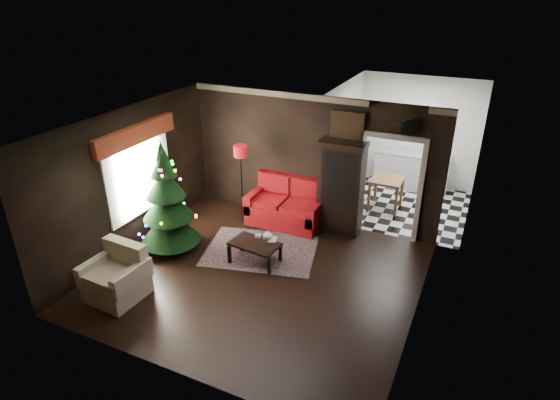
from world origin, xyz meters
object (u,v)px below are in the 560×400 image
at_px(curio_cabinet, 341,189).
at_px(wall_clock, 410,127).
at_px(floor_lamp, 242,186).
at_px(coffee_table, 255,252).
at_px(loveseat, 286,203).
at_px(christmas_tree, 167,200).
at_px(teapot, 268,236).
at_px(kitchen_table, 386,194).
at_px(armchair, 115,274).

bearing_deg(curio_cabinet, wall_clock, 8.53).
xyz_separation_m(floor_lamp, coffee_table, (1.06, -1.42, -0.61)).
relative_size(loveseat, christmas_tree, 0.77).
distance_m(coffee_table, teapot, 0.40).
xyz_separation_m(curio_cabinet, christmas_tree, (-2.80, -2.11, 0.10)).
height_order(coffee_table, kitchen_table, kitchen_table).
xyz_separation_m(christmas_tree, armchair, (0.15, -1.69, -0.59)).
distance_m(loveseat, wall_clock, 3.04).
distance_m(wall_clock, kitchen_table, 2.43).
xyz_separation_m(loveseat, christmas_tree, (-1.65, -1.89, 0.55)).
bearing_deg(wall_clock, christmas_tree, -150.20).
distance_m(curio_cabinet, wall_clock, 1.88).
height_order(curio_cabinet, teapot, curio_cabinet).
bearing_deg(armchair, loveseat, 70.51).
distance_m(curio_cabinet, christmas_tree, 3.51).
xyz_separation_m(floor_lamp, kitchen_table, (2.75, 1.89, -0.46)).
height_order(coffee_table, teapot, teapot).
distance_m(coffee_table, wall_clock, 3.73).
bearing_deg(floor_lamp, coffee_table, -53.26).
distance_m(loveseat, curio_cabinet, 1.25).
distance_m(floor_lamp, wall_clock, 3.70).
relative_size(teapot, wall_clock, 0.60).
bearing_deg(christmas_tree, wall_clock, 29.80).
xyz_separation_m(coffee_table, kitchen_table, (1.68, 3.31, 0.16)).
xyz_separation_m(loveseat, coffee_table, (0.12, -1.66, -0.28)).
height_order(floor_lamp, christmas_tree, christmas_tree).
relative_size(armchair, kitchen_table, 1.20).
height_order(armchair, kitchen_table, armchair).
height_order(coffee_table, wall_clock, wall_clock).
relative_size(floor_lamp, teapot, 9.58).
xyz_separation_m(curio_cabinet, floor_lamp, (-2.10, -0.46, -0.12)).
relative_size(loveseat, wall_clock, 5.31).
relative_size(christmas_tree, kitchen_table, 2.96).
height_order(floor_lamp, teapot, floor_lamp).
bearing_deg(loveseat, kitchen_table, 42.51).
relative_size(curio_cabinet, floor_lamp, 1.04).
xyz_separation_m(loveseat, floor_lamp, (-0.95, -0.24, 0.33)).
relative_size(loveseat, coffee_table, 1.86).
height_order(curio_cabinet, kitchen_table, curio_cabinet).
relative_size(loveseat, curio_cabinet, 0.89).
bearing_deg(curio_cabinet, armchair, -124.82).
height_order(loveseat, armchair, loveseat).
distance_m(armchair, coffee_table, 2.52).
height_order(loveseat, coffee_table, loveseat).
bearing_deg(kitchen_table, floor_lamp, -145.48).
height_order(loveseat, curio_cabinet, curio_cabinet).
distance_m(curio_cabinet, teapot, 1.94).
xyz_separation_m(floor_lamp, wall_clock, (3.30, 0.64, 1.55)).
relative_size(floor_lamp, christmas_tree, 0.82).
bearing_deg(coffee_table, armchair, -130.00).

